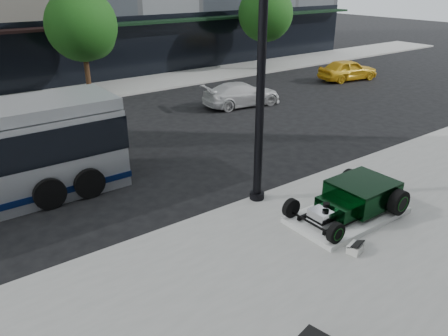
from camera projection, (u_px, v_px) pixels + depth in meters
ground at (202, 181)px, 14.69m from camera, size 120.00×120.00×0.00m
sidewalk_far at (67, 95)px, 25.00m from camera, size 70.00×4.00×0.12m
street_trees at (84, 28)px, 23.43m from camera, size 29.80×3.80×5.70m
display_plinth at (347, 215)px, 12.24m from camera, size 3.40×1.80×0.15m
hot_rod at (357, 196)px, 12.22m from camera, size 3.22×2.00×0.81m
info_plaque at (355, 248)px, 10.67m from camera, size 0.46×0.39×0.31m
lamppost at (261, 75)px, 11.79m from camera, size 0.45×0.45×8.14m
white_sedan at (242, 94)px, 23.01m from camera, size 4.44×2.36×1.23m
yellow_taxi at (348, 70)px, 28.63m from camera, size 4.25×2.32×1.37m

